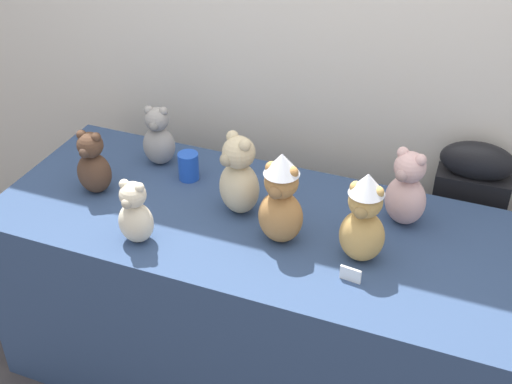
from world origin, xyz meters
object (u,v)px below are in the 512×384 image
teddy_bear_sand (239,177)px  party_cup_blue (188,166)px  instrument_case (460,244)px  teddy_bear_caramel (281,199)px  teddy_bear_ash (158,137)px  display_table (256,301)px  teddy_bear_honey (364,219)px  teddy_bear_blush (407,190)px  teddy_bear_cocoa (93,164)px  teddy_bear_cream (135,214)px

teddy_bear_sand → party_cup_blue: bearing=-172.7°
party_cup_blue → instrument_case: bearing=19.2°
teddy_bear_caramel → teddy_bear_ash: 0.69m
teddy_bear_sand → party_cup_blue: (-0.27, 0.13, -0.09)m
teddy_bear_ash → display_table: bearing=-35.1°
teddy_bear_honey → instrument_case: bearing=65.8°
instrument_case → party_cup_blue: (-1.04, -0.36, 0.35)m
teddy_bear_blush → teddy_bear_cocoa: bearing=-146.5°
teddy_bear_cocoa → teddy_bear_blush: 1.14m
teddy_bear_caramel → teddy_bear_sand: bearing=153.9°
teddy_bear_caramel → teddy_bear_ash: size_ratio=1.35×
teddy_bear_honey → teddy_bear_caramel: bearing=-177.2°
teddy_bear_caramel → party_cup_blue: bearing=155.8°
display_table → teddy_bear_sand: size_ratio=6.16×
display_table → teddy_bear_honey: teddy_bear_honey is taller
teddy_bear_cream → party_cup_blue: (-0.01, 0.42, -0.06)m
display_table → teddy_bear_cream: (-0.33, -0.26, 0.50)m
instrument_case → teddy_bear_sand: 1.01m
teddy_bear_caramel → party_cup_blue: (-0.46, 0.23, -0.11)m
instrument_case → teddy_bear_caramel: (-0.57, -0.60, 0.46)m
display_table → party_cup_blue: 0.59m
instrument_case → teddy_bear_cream: teddy_bear_cream is taller
instrument_case → teddy_bear_sand: bearing=-149.4°
teddy_bear_cocoa → teddy_bear_cream: 0.36m
teddy_bear_sand → teddy_bear_caramel: teddy_bear_caramel is taller
teddy_bear_cocoa → teddy_bear_blush: (1.12, 0.23, 0.02)m
display_table → teddy_bear_caramel: (0.12, -0.07, 0.56)m
teddy_bear_caramel → teddy_bear_blush: bearing=37.4°
teddy_bear_cocoa → teddy_bear_sand: bearing=5.7°
teddy_bear_blush → teddy_bear_cream: size_ratio=1.21×
teddy_bear_cocoa → teddy_bear_caramel: 0.75m
teddy_bear_honey → teddy_bear_cream: teddy_bear_honey is taller
display_table → teddy_bear_cocoa: size_ratio=7.48×
teddy_bear_caramel → teddy_bear_cream: teddy_bear_caramel is taller
teddy_bear_cocoa → teddy_bear_blush: bearing=8.9°
teddy_bear_caramel → teddy_bear_cream: bearing=-155.2°
teddy_bear_caramel → teddy_bear_blush: (0.37, 0.26, -0.03)m
display_table → party_cup_blue: size_ratio=17.43×
display_table → teddy_bear_blush: (0.49, 0.18, 0.53)m
display_table → teddy_bear_cream: size_ratio=8.01×
teddy_bear_sand → teddy_bear_cream: teddy_bear_sand is taller
teddy_bear_sand → teddy_bear_blush: teddy_bear_sand is taller
teddy_bear_ash → party_cup_blue: 0.18m
teddy_bear_cocoa → teddy_bear_honey: 1.03m
teddy_bear_honey → teddy_bear_ash: 0.95m
display_table → party_cup_blue: (-0.34, 0.16, 0.45)m
teddy_bear_cream → party_cup_blue: size_ratio=2.18×
teddy_bear_honey → display_table: bearing=172.1°
teddy_bear_cocoa → teddy_bear_blush: size_ratio=0.88×
teddy_bear_cream → teddy_bear_caramel: bearing=22.1°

